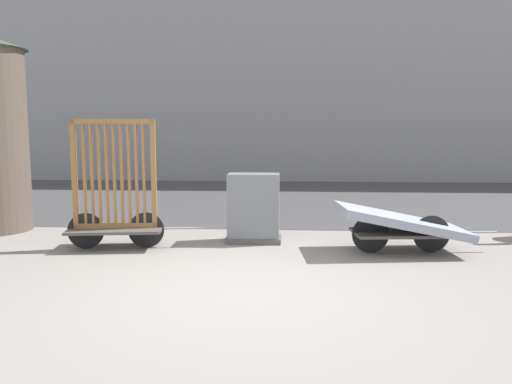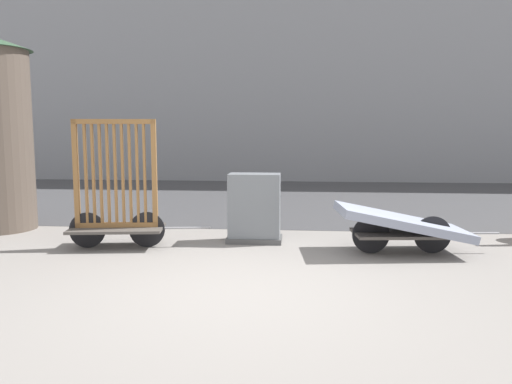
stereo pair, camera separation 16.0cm
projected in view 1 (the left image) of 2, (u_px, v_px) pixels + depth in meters
The scene contains 6 objects.
ground_plane at pixel (245, 292), 5.31m from camera, with size 60.00×60.00×0.00m, color gray.
road_strip at pixel (270, 198), 12.89m from camera, with size 56.00×8.54×0.01m.
building_facade at pixel (277, 12), 18.37m from camera, with size 48.00×4.00×12.14m.
bike_cart_with_bedframe at pixel (116, 203), 7.23m from camera, with size 2.06×0.87×1.87m.
bike_cart_with_mattress at pixel (402, 224), 7.00m from camera, with size 2.30×1.14×0.69m.
utility_cabinet at pixel (254, 211), 7.68m from camera, with size 0.84×0.50×1.06m.
Camera 1 is at (0.45, -5.12, 1.69)m, focal length 35.00 mm.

